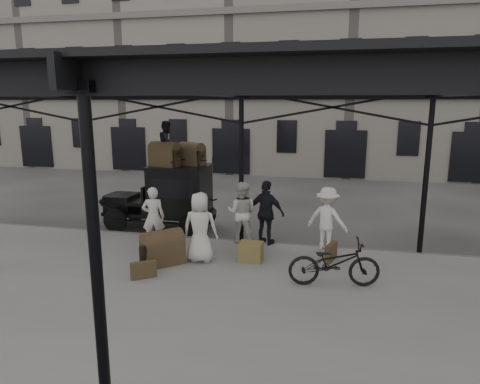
% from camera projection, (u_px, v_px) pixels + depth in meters
% --- Properties ---
extents(ground, '(120.00, 120.00, 0.00)m').
position_uv_depth(ground, '(225.00, 270.00, 10.89)').
color(ground, '#383533').
rests_on(ground, ground).
extents(platform, '(28.00, 8.00, 0.15)m').
position_uv_depth(platform, '(201.00, 302.00, 8.96)').
color(platform, slate).
rests_on(platform, ground).
extents(canopy, '(22.50, 9.00, 4.74)m').
position_uv_depth(canopy, '(201.00, 81.00, 8.29)').
color(canopy, black).
rests_on(canopy, ground).
extents(building_frontage, '(64.00, 8.00, 14.00)m').
position_uv_depth(building_frontage, '(296.00, 56.00, 26.64)').
color(building_frontage, slate).
rests_on(building_frontage, ground).
extents(taxi, '(3.65, 1.55, 2.18)m').
position_uv_depth(taxi, '(171.00, 194.00, 14.07)').
color(taxi, black).
rests_on(taxi, ground).
extents(porter_left, '(0.72, 0.57, 1.73)m').
position_uv_depth(porter_left, '(153.00, 217.00, 12.05)').
color(porter_left, beige).
rests_on(porter_left, platform).
extents(porter_midleft, '(0.91, 0.73, 1.81)m').
position_uv_depth(porter_midleft, '(242.00, 212.00, 12.38)').
color(porter_midleft, beige).
rests_on(porter_midleft, platform).
extents(porter_centre, '(0.92, 0.63, 1.82)m').
position_uv_depth(porter_centre, '(200.00, 227.00, 10.91)').
color(porter_centre, beige).
rests_on(porter_centre, platform).
extents(porter_official, '(1.18, 0.77, 1.87)m').
position_uv_depth(porter_official, '(267.00, 213.00, 12.22)').
color(porter_official, black).
rests_on(porter_official, platform).
extents(porter_right, '(1.30, 1.00, 1.77)m').
position_uv_depth(porter_right, '(327.00, 219.00, 11.79)').
color(porter_right, silver).
rests_on(porter_right, platform).
extents(bicycle, '(2.11, 1.04, 1.06)m').
position_uv_depth(bicycle, '(334.00, 263.00, 9.52)').
color(bicycle, black).
rests_on(bicycle, platform).
extents(porter_roof, '(0.65, 0.77, 1.43)m').
position_uv_depth(porter_roof, '(167.00, 143.00, 13.64)').
color(porter_roof, black).
rests_on(porter_roof, taxi).
extents(steamer_trunk_roof_near, '(0.98, 0.71, 0.66)m').
position_uv_depth(steamer_trunk_roof_near, '(164.00, 156.00, 13.58)').
color(steamer_trunk_roof_near, '#463320').
rests_on(steamer_trunk_roof_near, taxi).
extents(steamer_trunk_roof_far, '(0.97, 0.80, 0.61)m').
position_uv_depth(steamer_trunk_roof_far, '(192.00, 156.00, 13.86)').
color(steamer_trunk_roof_far, '#463320').
rests_on(steamer_trunk_roof_far, taxi).
extents(steamer_trunk_platform, '(1.15, 1.14, 0.74)m').
position_uv_depth(steamer_trunk_platform, '(163.00, 250.00, 10.83)').
color(steamer_trunk_platform, '#463320').
rests_on(steamer_trunk_platform, platform).
extents(wicker_hamper, '(0.62, 0.47, 0.50)m').
position_uv_depth(wicker_hamper, '(251.00, 252.00, 11.03)').
color(wicker_hamper, olive).
rests_on(wicker_hamper, platform).
extents(suitcase_upright, '(0.33, 0.62, 0.45)m').
position_uv_depth(suitcase_upright, '(331.00, 252.00, 11.09)').
color(suitcase_upright, '#463320').
rests_on(suitcase_upright, platform).
extents(suitcase_flat, '(0.58, 0.46, 0.40)m').
position_uv_depth(suitcase_flat, '(144.00, 270.00, 9.97)').
color(suitcase_flat, '#463320').
rests_on(suitcase_flat, platform).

